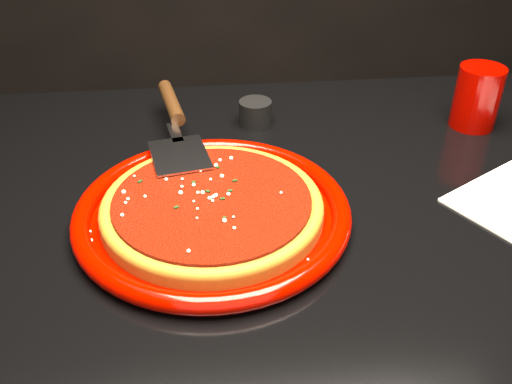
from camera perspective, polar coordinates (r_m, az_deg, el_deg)
table at (r=1.05m, az=4.25°, el=-17.74°), size 1.20×0.80×0.75m
plate at (r=0.74m, az=-4.37°, el=-1.98°), size 0.39×0.39×0.03m
pizza_crust at (r=0.74m, az=-4.38°, el=-1.73°), size 0.31×0.31×0.01m
pizza_crust_rim at (r=0.74m, az=-4.41°, el=-1.27°), size 0.31×0.31×0.02m
pizza_sauce at (r=0.73m, az=-4.42°, el=-0.95°), size 0.28×0.28×0.01m
parmesan_dusting at (r=0.73m, az=-4.45°, el=-0.48°), size 0.25×0.25×0.01m
basil_flecks at (r=0.73m, az=-4.44°, el=-0.55°), size 0.23×0.23×0.00m
pizza_server at (r=0.89m, az=-7.98°, el=6.80°), size 0.15×0.34×0.02m
cup at (r=1.02m, az=21.23°, el=8.83°), size 0.09×0.09×0.10m
ramekin at (r=0.97m, az=-0.07°, el=7.92°), size 0.07×0.07×0.04m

